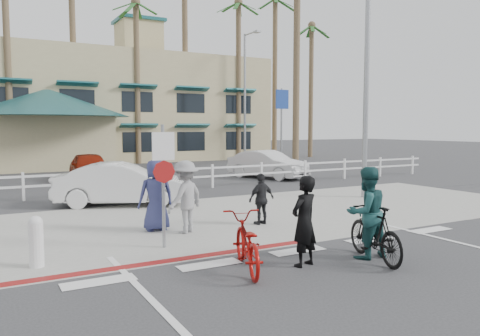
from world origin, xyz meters
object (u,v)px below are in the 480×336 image
sign_post (163,180)px  car_white_sedan (123,184)px  bike_black (375,233)px  bike_red (246,243)px

sign_post → car_white_sedan: size_ratio=0.68×
car_white_sedan → bike_black: bearing=-140.0°
sign_post → bike_black: bearing=-42.0°
sign_post → bike_red: 2.51m
sign_post → car_white_sedan: 5.86m
bike_red → sign_post: bearing=-52.8°
bike_red → car_white_sedan: (-0.07, 7.98, 0.19)m
bike_red → bike_black: (2.44, -0.65, 0.03)m
bike_black → car_white_sedan: car_white_sedan is taller
sign_post → car_white_sedan: sign_post is taller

